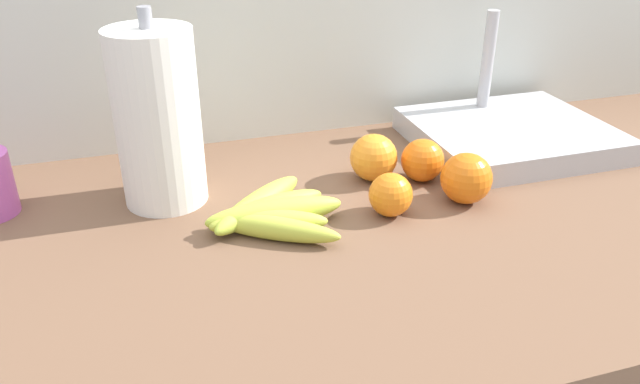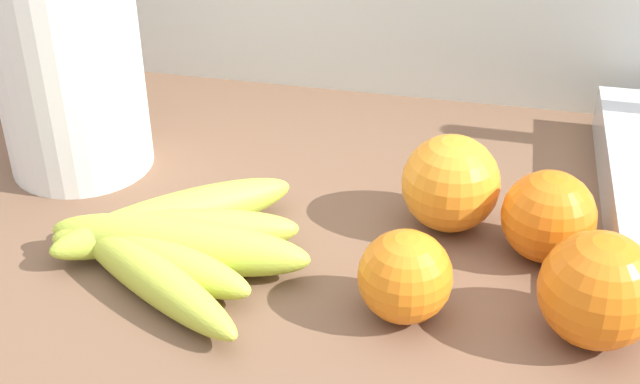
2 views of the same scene
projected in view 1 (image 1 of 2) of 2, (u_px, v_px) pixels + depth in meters
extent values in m
cube|color=silver|center=(300.00, 248.00, 1.41)|extent=(2.29, 0.06, 1.30)
ellipsoid|color=#BAC63F|center=(273.00, 228.00, 0.88)|extent=(0.19, 0.14, 0.03)
ellipsoid|color=#B2BE3F|center=(269.00, 222.00, 0.90)|extent=(0.17, 0.08, 0.04)
ellipsoid|color=#B9CE3F|center=(275.00, 213.00, 0.91)|extent=(0.21, 0.05, 0.04)
ellipsoid|color=#B7C43F|center=(268.00, 210.00, 0.93)|extent=(0.19, 0.09, 0.04)
ellipsoid|color=#B4CC3F|center=(259.00, 204.00, 0.94)|extent=(0.18, 0.16, 0.04)
sphere|color=orange|center=(466.00, 178.00, 0.97)|extent=(0.08, 0.08, 0.08)
sphere|color=orange|center=(423.00, 160.00, 1.04)|extent=(0.07, 0.07, 0.07)
sphere|color=orange|center=(374.00, 157.00, 1.05)|extent=(0.08, 0.08, 0.08)
sphere|color=orange|center=(391.00, 195.00, 0.94)|extent=(0.07, 0.07, 0.07)
cylinder|color=white|center=(158.00, 119.00, 0.94)|extent=(0.13, 0.13, 0.27)
cylinder|color=gray|center=(157.00, 110.00, 0.93)|extent=(0.02, 0.02, 0.30)
cube|color=#B7BABF|center=(510.00, 135.00, 1.18)|extent=(0.35, 0.31, 0.04)
cylinder|color=#B2B2B7|center=(488.00, 60.00, 1.22)|extent=(0.02, 0.02, 0.19)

